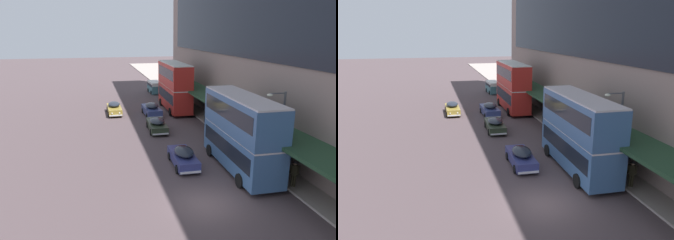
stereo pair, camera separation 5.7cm
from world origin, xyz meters
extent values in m
plane|color=#4C3D40|center=(0.00, 0.00, 0.00)|extent=(240.00, 240.00, 0.00)
cube|color=#213F28|center=(6.40, 0.00, 3.29)|extent=(3.20, 72.00, 0.24)
cube|color=#B4251F|center=(4.32, 24.70, 1.79)|extent=(2.57, 9.48, 2.89)
cube|color=black|center=(4.32, 24.70, 2.14)|extent=(2.60, 8.73, 1.27)
cube|color=silver|center=(4.32, 24.70, 3.29)|extent=(2.47, 9.48, 0.12)
cube|color=#B4251F|center=(4.32, 24.70, 4.78)|extent=(2.57, 9.48, 2.89)
cube|color=black|center=(4.32, 24.70, 5.12)|extent=(2.60, 8.73, 1.27)
cube|color=silver|center=(4.32, 24.70, 6.27)|extent=(2.47, 9.48, 0.12)
cube|color=black|center=(4.36, 29.47, 5.97)|extent=(1.24, 0.07, 0.36)
cylinder|color=black|center=(3.11, 27.93, 0.50)|extent=(0.26, 1.00, 1.00)
cylinder|color=black|center=(5.59, 27.90, 0.50)|extent=(0.26, 1.00, 1.00)
cylinder|color=black|center=(3.05, 21.78, 0.50)|extent=(0.26, 1.00, 1.00)
cylinder|color=black|center=(5.53, 21.76, 0.50)|extent=(0.26, 1.00, 1.00)
cube|color=#3B6093|center=(4.28, 4.47, 1.66)|extent=(2.62, 9.35, 2.61)
cube|color=black|center=(4.28, 4.47, 1.97)|extent=(2.65, 8.61, 1.15)
cube|color=silver|center=(4.28, 4.47, 3.01)|extent=(2.52, 9.35, 0.12)
cube|color=#3B6093|center=(4.28, 4.47, 4.37)|extent=(2.62, 9.35, 2.61)
cube|color=black|center=(4.28, 4.47, 4.68)|extent=(2.65, 8.61, 1.15)
cube|color=silver|center=(4.28, 4.47, 5.73)|extent=(2.52, 9.35, 0.12)
cube|color=black|center=(4.34, 9.17, 5.43)|extent=(1.25, 0.08, 0.36)
cylinder|color=black|center=(3.07, 7.66, 0.50)|extent=(0.26, 1.00, 1.00)
cylinder|color=black|center=(5.57, 7.63, 0.50)|extent=(0.26, 1.00, 1.00)
cylinder|color=black|center=(2.99, 1.60, 0.50)|extent=(0.26, 1.00, 1.00)
cylinder|color=black|center=(5.49, 1.57, 0.50)|extent=(0.26, 1.00, 1.00)
cube|color=navy|center=(0.80, 22.57, 0.64)|extent=(1.92, 4.77, 0.84)
ellipsoid|color=#1E232D|center=(0.81, 22.33, 1.34)|extent=(1.65, 2.64, 0.61)
cube|color=silver|center=(0.75, 24.99, 0.37)|extent=(1.72, 0.16, 0.14)
cube|color=silver|center=(0.86, 20.16, 0.37)|extent=(1.72, 0.16, 0.14)
sphere|color=silver|center=(0.25, 24.94, 0.69)|extent=(0.18, 0.18, 0.18)
sphere|color=silver|center=(1.25, 24.97, 0.69)|extent=(0.18, 0.18, 0.18)
cylinder|color=black|center=(-0.13, 24.02, 0.32)|extent=(0.15, 0.64, 0.64)
cylinder|color=black|center=(1.68, 24.06, 0.32)|extent=(0.15, 0.64, 0.64)
cylinder|color=black|center=(-0.07, 21.08, 0.32)|extent=(0.15, 0.64, 0.64)
cylinder|color=black|center=(1.74, 21.12, 0.32)|extent=(0.15, 0.64, 0.64)
cube|color=olive|center=(-3.74, 24.37, 0.60)|extent=(1.67, 4.61, 0.76)
ellipsoid|color=#1E232D|center=(-3.74, 24.60, 1.24)|extent=(1.47, 2.54, 0.57)
cube|color=silver|center=(-3.73, 22.02, 0.37)|extent=(1.57, 0.13, 0.14)
cube|color=silver|center=(-3.75, 26.72, 0.37)|extent=(1.57, 0.13, 0.14)
sphere|color=silver|center=(-3.28, 22.05, 0.65)|extent=(0.18, 0.18, 0.18)
sphere|color=silver|center=(-4.19, 22.04, 0.65)|extent=(0.18, 0.18, 0.18)
cylinder|color=black|center=(-2.91, 22.94, 0.32)|extent=(0.14, 0.64, 0.64)
cylinder|color=black|center=(-4.56, 22.94, 0.32)|extent=(0.14, 0.64, 0.64)
cylinder|color=black|center=(-2.92, 25.80, 0.32)|extent=(0.14, 0.64, 0.64)
cylinder|color=black|center=(-4.57, 25.79, 0.32)|extent=(0.14, 0.64, 0.64)
cube|color=#273121|center=(0.13, 15.84, 0.57)|extent=(1.92, 4.68, 0.71)
ellipsoid|color=#1E232D|center=(0.12, 15.61, 1.16)|extent=(1.63, 2.60, 0.52)
cube|color=silver|center=(0.22, 18.20, 0.37)|extent=(1.65, 0.19, 0.14)
cube|color=silver|center=(0.03, 13.49, 0.37)|extent=(1.65, 0.19, 0.14)
sphere|color=silver|center=(-0.25, 18.19, 0.62)|extent=(0.18, 0.18, 0.18)
sphere|color=silver|center=(0.70, 18.15, 0.62)|extent=(0.18, 0.18, 0.18)
cylinder|color=black|center=(-0.68, 17.31, 0.32)|extent=(0.17, 0.65, 0.64)
cylinder|color=black|center=(1.05, 17.24, 0.32)|extent=(0.17, 0.65, 0.64)
cylinder|color=black|center=(-0.80, 14.45, 0.32)|extent=(0.17, 0.65, 0.64)
cylinder|color=black|center=(0.93, 14.38, 0.32)|extent=(0.17, 0.65, 0.64)
cube|color=navy|center=(0.31, 6.20, 0.59)|extent=(1.76, 4.43, 0.75)
ellipsoid|color=#1E232D|center=(0.30, 5.98, 1.26)|extent=(1.51, 2.45, 0.64)
cube|color=silver|center=(0.36, 8.45, 0.37)|extent=(1.57, 0.16, 0.14)
cube|color=silver|center=(0.25, 3.96, 0.37)|extent=(1.57, 0.16, 0.14)
sphere|color=silver|center=(-0.09, 8.43, 0.64)|extent=(0.18, 0.18, 0.18)
sphere|color=silver|center=(0.81, 8.41, 0.64)|extent=(0.18, 0.18, 0.18)
cylinder|color=black|center=(-0.48, 7.58, 0.32)|extent=(0.16, 0.64, 0.64)
cylinder|color=black|center=(1.16, 7.54, 0.32)|extent=(0.16, 0.64, 0.64)
cylinder|color=black|center=(-0.55, 4.86, 0.32)|extent=(0.16, 0.64, 0.64)
cylinder|color=black|center=(1.10, 4.82, 0.32)|extent=(0.16, 0.64, 0.64)
cube|color=teal|center=(4.17, 37.86, 0.76)|extent=(1.88, 4.35, 1.29)
cube|color=silver|center=(4.17, 37.86, 1.55)|extent=(1.84, 4.27, 0.83)
cube|color=black|center=(4.17, 37.86, 1.45)|extent=(1.91, 3.92, 0.41)
ellipsoid|color=teal|center=(4.10, 39.96, 0.90)|extent=(1.63, 0.65, 1.11)
cylinder|color=black|center=(3.26, 39.08, 0.32)|extent=(0.18, 0.64, 0.64)
cylinder|color=black|center=(5.01, 39.14, 0.32)|extent=(0.18, 0.64, 0.64)
cylinder|color=black|center=(3.33, 36.59, 0.32)|extent=(0.18, 0.64, 0.64)
cylinder|color=black|center=(5.08, 36.64, 0.32)|extent=(0.18, 0.64, 0.64)
cylinder|color=black|center=(6.51, 0.60, 0.57)|extent=(0.16, 0.16, 0.85)
cylinder|color=black|center=(6.40, 0.70, 0.57)|extent=(0.16, 0.16, 0.85)
cube|color=black|center=(6.46, 0.65, 1.35)|extent=(0.46, 0.45, 0.70)
cylinder|color=black|center=(6.65, 0.47, 1.39)|extent=(0.10, 0.10, 0.63)
cylinder|color=black|center=(6.26, 0.83, 1.39)|extent=(0.10, 0.10, 0.63)
sphere|color=tan|center=(6.46, 0.65, 1.81)|extent=(0.22, 0.22, 0.22)
cylinder|color=black|center=(6.46, 0.65, 1.89)|extent=(0.33, 0.33, 0.02)
cylinder|color=black|center=(6.46, 0.65, 1.95)|extent=(0.21, 0.21, 0.12)
cylinder|color=#4C4C51|center=(6.63, 2.76, 3.22)|extent=(0.16, 0.16, 6.14)
cylinder|color=#4C4C51|center=(6.03, 2.76, 6.19)|extent=(1.20, 0.10, 0.10)
ellipsoid|color=silver|center=(5.43, 2.76, 6.11)|extent=(0.44, 0.28, 0.20)
camera|label=1|loc=(-6.41, -17.08, 10.31)|focal=35.00mm
camera|label=2|loc=(-6.36, -17.10, 10.31)|focal=35.00mm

